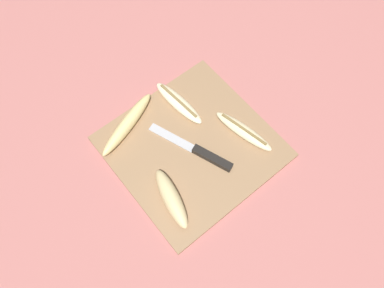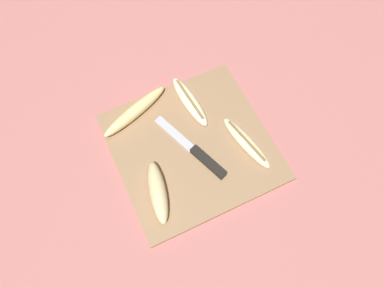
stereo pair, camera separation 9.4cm
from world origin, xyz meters
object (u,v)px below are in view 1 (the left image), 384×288
Objects in this scene: knife at (205,154)px; banana_golden_short at (127,124)px; banana_cream_curved at (243,131)px; banana_mellow_near at (171,198)px; banana_bright_far at (179,103)px.

banana_golden_short is at bearing 98.23° from knife.
banana_cream_curved is 0.85× the size of banana_golden_short.
knife is 0.12m from banana_cream_curved.
knife is 1.42× the size of banana_mellow_near.
banana_bright_far is at bearing 114.29° from banana_cream_curved.
knife is at bearing 173.36° from banana_cream_curved.
banana_mellow_near is at bearing -174.02° from banana_cream_curved.
banana_golden_short is at bearing 81.69° from banana_mellow_near.
banana_cream_curved is 1.02× the size of banana_bright_far.
banana_bright_far is 0.83× the size of banana_golden_short.
banana_bright_far is 1.07× the size of banana_mellow_near.
banana_mellow_near is at bearing -98.31° from banana_golden_short.
banana_golden_short is 1.28× the size of banana_mellow_near.
banana_bright_far is at bearing -12.17° from banana_golden_short.
banana_bright_far is at bearing 48.15° from banana_mellow_near.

